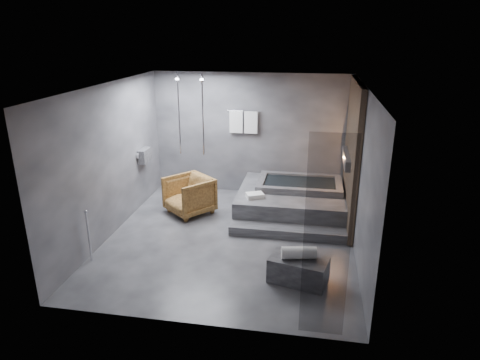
# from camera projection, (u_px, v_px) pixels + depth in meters

# --- Properties ---
(room) EXTENTS (5.00, 5.04, 2.82)m
(room) POSITION_uv_depth(u_px,v_px,m) (254.00, 146.00, 7.58)
(room) COLOR #2F2F32
(room) RESTS_ON ground
(tub_deck) EXTENTS (2.20, 2.00, 0.50)m
(tub_deck) POSITION_uv_depth(u_px,v_px,m) (291.00, 201.00, 9.09)
(tub_deck) COLOR #343437
(tub_deck) RESTS_ON ground
(tub_step) EXTENTS (2.20, 0.36, 0.18)m
(tub_step) POSITION_uv_depth(u_px,v_px,m) (287.00, 232.00, 8.05)
(tub_step) COLOR #343437
(tub_step) RESTS_ON ground
(concrete_bench) EXTENTS (0.96, 0.67, 0.39)m
(concrete_bench) POSITION_uv_depth(u_px,v_px,m) (298.00, 270.00, 6.57)
(concrete_bench) COLOR #2D2D2F
(concrete_bench) RESTS_ON ground
(driftwood_chair) EXTENTS (1.21, 1.21, 0.79)m
(driftwood_chair) POSITION_uv_depth(u_px,v_px,m) (189.00, 195.00, 8.99)
(driftwood_chair) COLOR #4E3113
(driftwood_chair) RESTS_ON ground
(rolled_towel) EXTENTS (0.56, 0.28, 0.19)m
(rolled_towel) POSITION_uv_depth(u_px,v_px,m) (299.00, 253.00, 6.49)
(rolled_towel) COLOR white
(rolled_towel) RESTS_ON concrete_bench
(deck_towel) EXTENTS (0.41, 0.36, 0.09)m
(deck_towel) POSITION_uv_depth(u_px,v_px,m) (255.00, 195.00, 8.58)
(deck_towel) COLOR white
(deck_towel) RESTS_ON tub_deck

